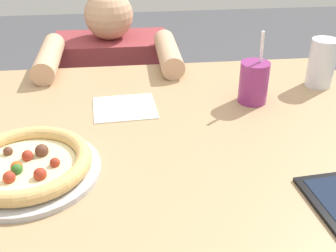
# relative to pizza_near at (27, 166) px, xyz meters

# --- Properties ---
(dining_table) EXTENTS (1.27, 0.94, 0.75)m
(dining_table) POSITION_rel_pizza_near_xyz_m (0.22, 0.09, -0.12)
(dining_table) COLOR tan
(dining_table) RESTS_ON ground
(pizza_near) EXTENTS (0.29, 0.29, 0.04)m
(pizza_near) POSITION_rel_pizza_near_xyz_m (0.00, 0.00, 0.00)
(pizza_near) COLOR #B7B7BC
(pizza_near) RESTS_ON dining_table
(drink_cup_colored) EXTENTS (0.08, 0.08, 0.19)m
(drink_cup_colored) POSITION_rel_pizza_near_xyz_m (0.54, 0.27, 0.04)
(drink_cup_colored) COLOR #8C2D72
(drink_cup_colored) RESTS_ON dining_table
(water_cup_clear) EXTENTS (0.07, 0.07, 0.14)m
(water_cup_clear) POSITION_rel_pizza_near_xyz_m (0.75, 0.35, 0.05)
(water_cup_clear) COLOR silver
(water_cup_clear) RESTS_ON dining_table
(paper_napkin) EXTENTS (0.17, 0.15, 0.00)m
(paper_napkin) POSITION_rel_pizza_near_xyz_m (0.20, 0.26, -0.02)
(paper_napkin) COLOR white
(paper_napkin) RESTS_ON dining_table
(diner_seated) EXTENTS (0.44, 0.54, 0.94)m
(diner_seated) POSITION_rel_pizza_near_xyz_m (0.16, 0.79, -0.36)
(diner_seated) COLOR #333847
(diner_seated) RESTS_ON ground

